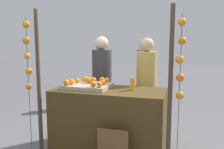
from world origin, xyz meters
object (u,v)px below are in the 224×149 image
at_px(stall_counter, 109,120).
at_px(chalkboard_sign, 113,149).
at_px(vendor_left, 102,88).
at_px(vendor_right, 146,92).
at_px(orange_1, 71,82).
at_px(orange_0, 93,80).
at_px(juice_bottle, 133,84).

distance_m(stall_counter, chalkboard_sign, 0.61).
bearing_deg(vendor_left, vendor_right, -0.75).
distance_m(stall_counter, orange_1, 0.79).
bearing_deg(orange_0, chalkboard_sign, -52.35).
height_order(vendor_left, vendor_right, vendor_left).
relative_size(chalkboard_sign, vendor_left, 0.32).
bearing_deg(juice_bottle, orange_0, 174.21).
bearing_deg(stall_counter, orange_0, 156.38).
relative_size(juice_bottle, chalkboard_sign, 0.36).
distance_m(orange_0, vendor_left, 0.58).
bearing_deg(chalkboard_sign, vendor_right, 79.26).
height_order(stall_counter, chalkboard_sign, stall_counter).
relative_size(stall_counter, orange_1, 18.70).
relative_size(juice_bottle, vendor_right, 0.11).
xyz_separation_m(stall_counter, orange_0, (-0.29, 0.13, 0.56)).
distance_m(orange_1, vendor_right, 1.27).
height_order(orange_1, chalkboard_sign, orange_1).
height_order(orange_0, orange_1, orange_0).
xyz_separation_m(vendor_left, vendor_right, (0.78, -0.01, -0.01)).
distance_m(orange_0, juice_bottle, 0.64).
relative_size(orange_0, vendor_left, 0.05).
relative_size(vendor_left, vendor_right, 1.01).
height_order(stall_counter, orange_1, orange_1).
height_order(juice_bottle, chalkboard_sign, juice_bottle).
bearing_deg(vendor_right, orange_0, -144.65).
bearing_deg(vendor_left, juice_bottle, -41.27).
bearing_deg(orange_0, juice_bottle, -5.79).
bearing_deg(vendor_left, stall_counter, -62.78).
xyz_separation_m(orange_0, chalkboard_sign, (0.51, -0.66, -0.77)).
bearing_deg(orange_0, vendor_right, 35.35).
bearing_deg(stall_counter, juice_bottle, 10.57).
bearing_deg(vendor_left, orange_0, -84.91).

